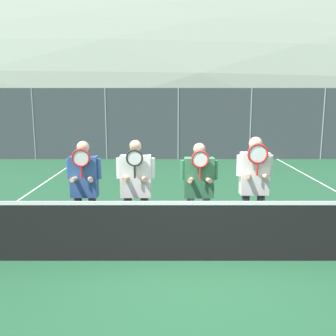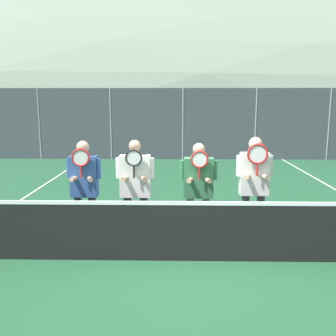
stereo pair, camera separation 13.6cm
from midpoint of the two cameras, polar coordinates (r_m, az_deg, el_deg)
ground_plane at (r=5.90m, az=3.52°, el=-13.90°), size 120.00×120.00×0.00m
hill_distant at (r=56.46m, az=0.32°, el=7.96°), size 142.19×79.00×27.65m
clubhouse_building at (r=23.46m, az=1.43°, el=8.50°), size 16.36×5.50×3.24m
fence_back at (r=15.27m, az=1.30°, el=6.70°), size 17.68×0.06×2.87m
tennis_net at (r=5.72m, az=3.58°, el=-9.47°), size 10.97×0.09×1.04m
court_line_left_sideline at (r=9.48m, az=-23.30°, el=-5.28°), size 0.05×16.00×0.01m
player_leftmost at (r=6.30m, az=-13.27°, el=-2.59°), size 0.57×0.34×1.77m
player_center_left at (r=6.13m, az=-5.60°, el=-2.59°), size 0.63×0.34×1.79m
player_center_right at (r=6.20m, az=4.04°, el=-2.68°), size 0.62×0.34×1.73m
player_rightmost at (r=6.31m, az=12.35°, el=-2.01°), size 0.60×0.34×1.83m
car_far_left at (r=18.85m, az=-13.87°, el=5.48°), size 4.53×2.00×1.76m
car_left_of_center at (r=18.18m, az=3.09°, el=5.51°), size 4.76×1.95×1.70m
car_center at (r=19.47m, az=19.31°, el=5.43°), size 4.45×2.06×1.83m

